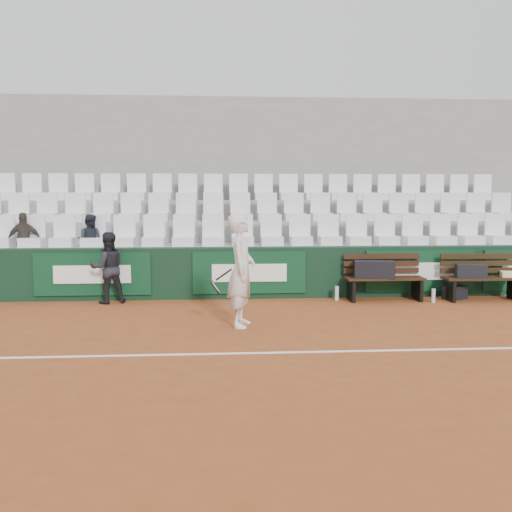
{
  "coord_description": "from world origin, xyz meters",
  "views": [
    {
      "loc": [
        -0.84,
        -7.13,
        2.03
      ],
      "look_at": [
        -0.17,
        2.4,
        1.0
      ],
      "focal_mm": 40.0,
      "sensor_mm": 36.0,
      "label": 1
    }
  ],
  "objects_px": {
    "sports_bag_ground": "(455,292)",
    "spectator_c": "(89,219)",
    "sports_bag_left": "(374,269)",
    "sports_bag_right": "(471,271)",
    "ball_kid": "(108,268)",
    "spectator_b": "(23,218)",
    "water_bottle_near": "(337,293)",
    "tennis_player": "(241,270)",
    "bench_right": "(482,289)",
    "bench_left": "(384,289)",
    "water_bottle_far": "(433,296)"
  },
  "relations": [
    {
      "from": "sports_bag_ground",
      "to": "ball_kid",
      "type": "relative_size",
      "value": 0.32
    },
    {
      "from": "ball_kid",
      "to": "spectator_b",
      "type": "xyz_separation_m",
      "value": [
        -1.8,
        0.9,
        0.9
      ]
    },
    {
      "from": "sports_bag_right",
      "to": "tennis_player",
      "type": "height_order",
      "value": "tennis_player"
    },
    {
      "from": "sports_bag_left",
      "to": "sports_bag_ground",
      "type": "bearing_deg",
      "value": 2.69
    },
    {
      "from": "sports_bag_right",
      "to": "water_bottle_near",
      "type": "height_order",
      "value": "sports_bag_right"
    },
    {
      "from": "bench_left",
      "to": "sports_bag_right",
      "type": "bearing_deg",
      "value": -5.52
    },
    {
      "from": "bench_right",
      "to": "water_bottle_near",
      "type": "relative_size",
      "value": 5.45
    },
    {
      "from": "sports_bag_left",
      "to": "sports_bag_right",
      "type": "relative_size",
      "value": 1.36
    },
    {
      "from": "bench_right",
      "to": "sports_bag_left",
      "type": "xyz_separation_m",
      "value": [
        -2.1,
        0.08,
        0.39
      ]
    },
    {
      "from": "sports_bag_ground",
      "to": "spectator_c",
      "type": "relative_size",
      "value": 0.4
    },
    {
      "from": "sports_bag_left",
      "to": "water_bottle_near",
      "type": "height_order",
      "value": "sports_bag_left"
    },
    {
      "from": "bench_left",
      "to": "water_bottle_near",
      "type": "bearing_deg",
      "value": 174.84
    },
    {
      "from": "bench_left",
      "to": "bench_right",
      "type": "height_order",
      "value": "same"
    },
    {
      "from": "tennis_player",
      "to": "sports_bag_right",
      "type": "bearing_deg",
      "value": 21.95
    },
    {
      "from": "sports_bag_left",
      "to": "sports_bag_right",
      "type": "height_order",
      "value": "sports_bag_left"
    },
    {
      "from": "sports_bag_left",
      "to": "ball_kid",
      "type": "distance_m",
      "value": 5.04
    },
    {
      "from": "bench_right",
      "to": "tennis_player",
      "type": "relative_size",
      "value": 0.86
    },
    {
      "from": "sports_bag_ground",
      "to": "spectator_c",
      "type": "xyz_separation_m",
      "value": [
        -7.18,
        0.95,
        1.42
      ]
    },
    {
      "from": "spectator_b",
      "to": "spectator_c",
      "type": "distance_m",
      "value": 1.29
    },
    {
      "from": "sports_bag_right",
      "to": "water_bottle_near",
      "type": "distance_m",
      "value": 2.59
    },
    {
      "from": "sports_bag_left",
      "to": "spectator_c",
      "type": "bearing_deg",
      "value": 169.5
    },
    {
      "from": "water_bottle_near",
      "to": "tennis_player",
      "type": "height_order",
      "value": "tennis_player"
    },
    {
      "from": "water_bottle_far",
      "to": "sports_bag_right",
      "type": "bearing_deg",
      "value": 10.18
    },
    {
      "from": "bench_left",
      "to": "tennis_player",
      "type": "relative_size",
      "value": 0.86
    },
    {
      "from": "sports_bag_left",
      "to": "water_bottle_near",
      "type": "relative_size",
      "value": 2.72
    },
    {
      "from": "water_bottle_near",
      "to": "spectator_c",
      "type": "height_order",
      "value": "spectator_c"
    },
    {
      "from": "sports_bag_ground",
      "to": "spectator_c",
      "type": "height_order",
      "value": "spectator_c"
    },
    {
      "from": "water_bottle_far",
      "to": "spectator_c",
      "type": "distance_m",
      "value": 6.89
    },
    {
      "from": "bench_left",
      "to": "spectator_b",
      "type": "height_order",
      "value": "spectator_b"
    },
    {
      "from": "sports_bag_left",
      "to": "water_bottle_far",
      "type": "bearing_deg",
      "value": -13.75
    },
    {
      "from": "sports_bag_right",
      "to": "spectator_b",
      "type": "bearing_deg",
      "value": 172.45
    },
    {
      "from": "water_bottle_near",
      "to": "spectator_b",
      "type": "relative_size",
      "value": 0.24
    },
    {
      "from": "sports_bag_right",
      "to": "bench_right",
      "type": "bearing_deg",
      "value": 9.08
    },
    {
      "from": "bench_right",
      "to": "water_bottle_far",
      "type": "distance_m",
      "value": 1.05
    },
    {
      "from": "tennis_player",
      "to": "water_bottle_near",
      "type": "bearing_deg",
      "value": 46.52
    },
    {
      "from": "bench_left",
      "to": "spectator_b",
      "type": "bearing_deg",
      "value": 171.98
    },
    {
      "from": "bench_left",
      "to": "sports_bag_left",
      "type": "bearing_deg",
      "value": -171.16
    },
    {
      "from": "bench_right",
      "to": "tennis_player",
      "type": "distance_m",
      "value": 5.12
    },
    {
      "from": "bench_right",
      "to": "water_bottle_far",
      "type": "bearing_deg",
      "value": -170.09
    },
    {
      "from": "bench_left",
      "to": "water_bottle_far",
      "type": "xyz_separation_m",
      "value": [
        0.86,
        -0.3,
        -0.09
      ]
    },
    {
      "from": "bench_right",
      "to": "sports_bag_left",
      "type": "height_order",
      "value": "sports_bag_left"
    },
    {
      "from": "sports_bag_left",
      "to": "spectator_b",
      "type": "xyz_separation_m",
      "value": [
        -6.83,
        1.03,
        0.95
      ]
    },
    {
      "from": "spectator_b",
      "to": "spectator_c",
      "type": "height_order",
      "value": "spectator_b"
    },
    {
      "from": "water_bottle_near",
      "to": "tennis_player",
      "type": "bearing_deg",
      "value": -133.48
    },
    {
      "from": "sports_bag_ground",
      "to": "water_bottle_near",
      "type": "xyz_separation_m",
      "value": [
        -2.33,
        0.04,
        0.01
      ]
    },
    {
      "from": "bench_right",
      "to": "water_bottle_far",
      "type": "relative_size",
      "value": 5.68
    },
    {
      "from": "sports_bag_ground",
      "to": "sports_bag_left",
      "type": "bearing_deg",
      "value": -177.31
    },
    {
      "from": "sports_bag_right",
      "to": "tennis_player",
      "type": "relative_size",
      "value": 0.31
    },
    {
      "from": "sports_bag_left",
      "to": "tennis_player",
      "type": "xyz_separation_m",
      "value": [
        -2.63,
        -1.93,
        0.26
      ]
    },
    {
      "from": "water_bottle_near",
      "to": "tennis_player",
      "type": "relative_size",
      "value": 0.16
    }
  ]
}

